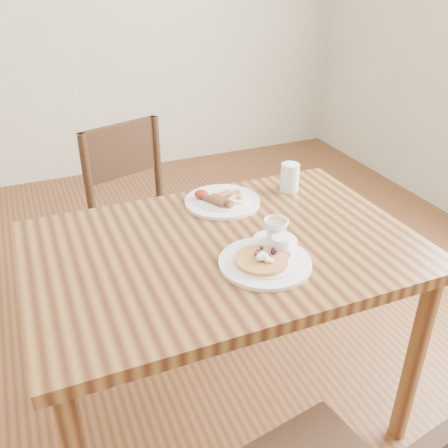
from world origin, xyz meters
The scene contains 7 objects.
ground centered at (0.00, 0.00, 0.00)m, with size 5.00×5.00×0.00m, color #513217.
dining_table centered at (0.00, 0.00, 0.65)m, with size 1.20×0.80×0.75m.
chair_far centered at (-0.08, 0.77, 0.49)m, with size 0.53×0.53×0.88m.
pancake_plate centered at (0.07, -0.15, 0.76)m, with size 0.27×0.27×0.06m.
breakfast_plate centered at (0.10, 0.26, 0.76)m, with size 0.27×0.27×0.04m.
teacup_saucer centered at (0.15, -0.06, 0.78)m, with size 0.14×0.14×0.08m.
water_glass centered at (0.38, 0.26, 0.80)m, with size 0.07×0.07×0.10m, color silver.
Camera 1 is at (-0.51, -1.21, 1.56)m, focal length 40.00 mm.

